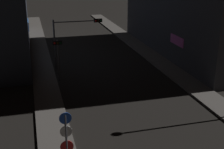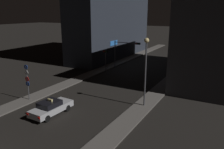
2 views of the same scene
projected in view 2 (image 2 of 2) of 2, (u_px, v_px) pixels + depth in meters
The scene contains 9 objects.
sidewalk_left at pixel (111, 66), 41.66m from camera, with size 2.08×62.15×0.14m, color #5B5651.
sidewalk_right at pixel (177, 74), 35.99m from camera, with size 2.08×62.15×0.14m, color #5B5651.
building_facade_left at pixel (112, 7), 47.52m from camera, with size 6.41×25.23×21.42m.
building_facade_right at pixel (217, 28), 33.24m from camera, with size 7.81×23.51×14.82m.
taxi at pixel (51, 107), 21.90m from camera, with size 1.97×4.52×1.62m.
traffic_light_overhead at pixel (125, 49), 38.53m from camera, with size 4.77×0.42×4.87m.
traffic_light_left_kerb at pixel (106, 56), 36.98m from camera, with size 0.80×0.42×3.69m.
sign_pole_left at pixel (27, 80), 24.90m from camera, with size 0.57×0.10×4.00m.
street_lamp_near_block at pixel (146, 61), 22.63m from camera, with size 0.49×0.49×7.08m.
Camera 2 is at (13.96, -6.23, 9.69)m, focal length 36.29 mm.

